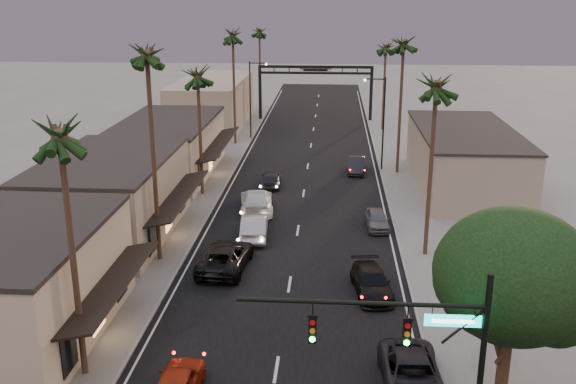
# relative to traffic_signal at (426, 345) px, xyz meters

# --- Properties ---
(ground) EXTENTS (200.00, 200.00, 0.00)m
(ground) POSITION_rel_traffic_signal_xyz_m (-5.69, 36.00, -5.08)
(ground) COLOR slate
(ground) RESTS_ON ground
(road) EXTENTS (14.00, 120.00, 0.02)m
(road) POSITION_rel_traffic_signal_xyz_m (-5.69, 41.00, -5.08)
(road) COLOR black
(road) RESTS_ON ground
(sidewalk_left) EXTENTS (5.00, 92.00, 0.12)m
(sidewalk_left) POSITION_rel_traffic_signal_xyz_m (-15.19, 48.00, -5.02)
(sidewalk_left) COLOR slate
(sidewalk_left) RESTS_ON ground
(sidewalk_right) EXTENTS (5.00, 92.00, 0.12)m
(sidewalk_right) POSITION_rel_traffic_signal_xyz_m (3.81, 48.00, -5.02)
(sidewalk_right) COLOR slate
(sidewalk_right) RESTS_ON ground
(storefront_near) EXTENTS (8.00, 12.00, 5.50)m
(storefront_near) POSITION_rel_traffic_signal_xyz_m (-18.69, 8.00, -2.33)
(storefront_near) COLOR #C5B296
(storefront_near) RESTS_ON ground
(storefront_mid) EXTENTS (8.00, 14.00, 5.50)m
(storefront_mid) POSITION_rel_traffic_signal_xyz_m (-18.69, 22.00, -2.33)
(storefront_mid) COLOR gray
(storefront_mid) RESTS_ON ground
(storefront_far) EXTENTS (8.00, 16.00, 5.00)m
(storefront_far) POSITION_rel_traffic_signal_xyz_m (-18.69, 38.00, -2.58)
(storefront_far) COLOR #C5B296
(storefront_far) RESTS_ON ground
(storefront_dist) EXTENTS (8.00, 20.00, 6.00)m
(storefront_dist) POSITION_rel_traffic_signal_xyz_m (-18.69, 61.00, -2.08)
(storefront_dist) COLOR gray
(storefront_dist) RESTS_ON ground
(building_right) EXTENTS (8.00, 18.00, 5.00)m
(building_right) POSITION_rel_traffic_signal_xyz_m (8.31, 36.00, -2.58)
(building_right) COLOR gray
(building_right) RESTS_ON ground
(traffic_signal) EXTENTS (8.51, 0.22, 7.80)m
(traffic_signal) POSITION_rel_traffic_signal_xyz_m (0.00, 0.00, 0.00)
(traffic_signal) COLOR black
(traffic_signal) RESTS_ON ground
(corner_tree) EXTENTS (6.20, 6.20, 8.80)m
(corner_tree) POSITION_rel_traffic_signal_xyz_m (3.79, 3.45, 0.90)
(corner_tree) COLOR #38281C
(corner_tree) RESTS_ON ground
(arch) EXTENTS (15.20, 0.40, 7.27)m
(arch) POSITION_rel_traffic_signal_xyz_m (-5.69, 66.00, 0.45)
(arch) COLOR black
(arch) RESTS_ON ground
(streetlight_right) EXTENTS (2.13, 0.30, 9.00)m
(streetlight_right) POSITION_rel_traffic_signal_xyz_m (1.23, 41.00, 0.25)
(streetlight_right) COLOR black
(streetlight_right) RESTS_ON ground
(streetlight_left) EXTENTS (2.13, 0.30, 9.00)m
(streetlight_left) POSITION_rel_traffic_signal_xyz_m (-12.61, 54.00, 0.25)
(streetlight_left) COLOR black
(streetlight_left) RESTS_ON ground
(palm_la) EXTENTS (3.20, 3.20, 13.20)m
(palm_la) POSITION_rel_traffic_signal_xyz_m (-14.29, 5.00, 6.36)
(palm_la) COLOR #38281C
(palm_la) RESTS_ON ground
(palm_lb) EXTENTS (3.20, 3.20, 15.20)m
(palm_lb) POSITION_rel_traffic_signal_xyz_m (-14.29, 18.00, 8.30)
(palm_lb) COLOR #38281C
(palm_lb) RESTS_ON ground
(palm_lc) EXTENTS (3.20, 3.20, 12.20)m
(palm_lc) POSITION_rel_traffic_signal_xyz_m (-14.29, 32.00, 5.39)
(palm_lc) COLOR #38281C
(palm_lc) RESTS_ON ground
(palm_ld) EXTENTS (3.20, 3.20, 14.20)m
(palm_ld) POSITION_rel_traffic_signal_xyz_m (-14.29, 51.00, 7.33)
(palm_ld) COLOR #38281C
(palm_ld) RESTS_ON ground
(palm_ra) EXTENTS (3.20, 3.20, 13.20)m
(palm_ra) POSITION_rel_traffic_signal_xyz_m (2.91, 20.00, 6.36)
(palm_ra) COLOR #38281C
(palm_ra) RESTS_ON ground
(palm_rb) EXTENTS (3.20, 3.20, 14.20)m
(palm_rb) POSITION_rel_traffic_signal_xyz_m (2.91, 40.00, 7.33)
(palm_rb) COLOR #38281C
(palm_rb) RESTS_ON ground
(palm_rc) EXTENTS (3.20, 3.20, 12.20)m
(palm_rc) POSITION_rel_traffic_signal_xyz_m (2.91, 60.00, 5.39)
(palm_rc) COLOR #38281C
(palm_rc) RESTS_ON ground
(palm_far) EXTENTS (3.20, 3.20, 13.20)m
(palm_far) POSITION_rel_traffic_signal_xyz_m (-13.99, 74.00, 6.36)
(palm_far) COLOR #38281C
(palm_far) RESTS_ON ground
(oncoming_pickup) EXTENTS (3.19, 6.10, 1.64)m
(oncoming_pickup) POSITION_rel_traffic_signal_xyz_m (-9.82, 16.97, -4.26)
(oncoming_pickup) COLOR black
(oncoming_pickup) RESTS_ON ground
(oncoming_silver) EXTENTS (2.11, 5.15, 1.66)m
(oncoming_silver) POSITION_rel_traffic_signal_xyz_m (-8.68, 22.47, -4.25)
(oncoming_silver) COLOR #A8A9AE
(oncoming_silver) RESTS_ON ground
(oncoming_white) EXTENTS (3.25, 6.37, 1.77)m
(oncoming_white) POSITION_rel_traffic_signal_xyz_m (-9.16, 27.97, -4.20)
(oncoming_white) COLOR silver
(oncoming_white) RESTS_ON ground
(oncoming_dgrey) EXTENTS (1.90, 4.29, 1.44)m
(oncoming_dgrey) POSITION_rel_traffic_signal_xyz_m (-8.69, 34.81, -4.36)
(oncoming_dgrey) COLOR black
(oncoming_dgrey) RESTS_ON ground
(curbside_near) EXTENTS (2.75, 5.63, 1.54)m
(curbside_near) POSITION_rel_traffic_signal_xyz_m (0.31, 4.75, -4.31)
(curbside_near) COLOR black
(curbside_near) RESTS_ON ground
(curbside_black) EXTENTS (2.61, 5.07, 1.41)m
(curbside_black) POSITION_rel_traffic_signal_xyz_m (-0.92, 14.15, -4.38)
(curbside_black) COLOR black
(curbside_black) RESTS_ON ground
(curbside_grey) EXTENTS (1.80, 3.98, 1.32)m
(curbside_grey) POSITION_rel_traffic_signal_xyz_m (0.07, 24.91, -4.42)
(curbside_grey) COLOR #58575C
(curbside_grey) RESTS_ON ground
(curbside_far) EXTENTS (1.80, 4.53, 1.47)m
(curbside_far) POSITION_rel_traffic_signal_xyz_m (-0.94, 40.04, -4.35)
(curbside_far) COLOR black
(curbside_far) RESTS_ON ground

